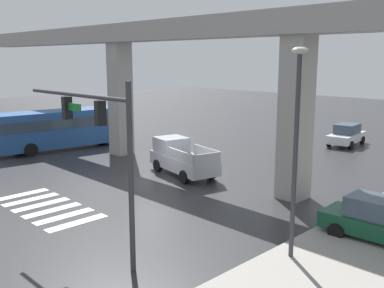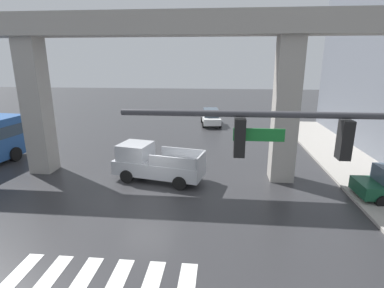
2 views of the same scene
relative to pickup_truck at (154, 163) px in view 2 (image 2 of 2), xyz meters
name	(u,v)px [view 2 (image 2 of 2)]	position (x,y,z in m)	size (l,w,h in m)	color
ground_plane	(146,197)	(0.06, -2.37, -0.99)	(120.00, 120.00, 0.00)	#2D2D30
crosswalk_stripes	(96,288)	(0.06, -8.69, -0.98)	(6.05, 2.80, 0.01)	silver
elevated_overpass	(154,41)	(0.06, 0.81, 6.73)	(55.04, 1.80, 9.16)	#9E9991
sidewalk_east	(381,189)	(12.34, -0.37, -0.91)	(4.00, 36.00, 0.15)	#9E9991
pickup_truck	(154,163)	(0.00, 0.00, 0.00)	(5.39, 2.93, 2.08)	#A8AAAF
sedan_white	(211,117)	(2.73, 15.61, -0.14)	(2.35, 4.48, 1.72)	silver
traffic_signal_mast	(335,170)	(6.22, -9.59, 3.40)	(6.49, 0.32, 6.20)	#38383D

